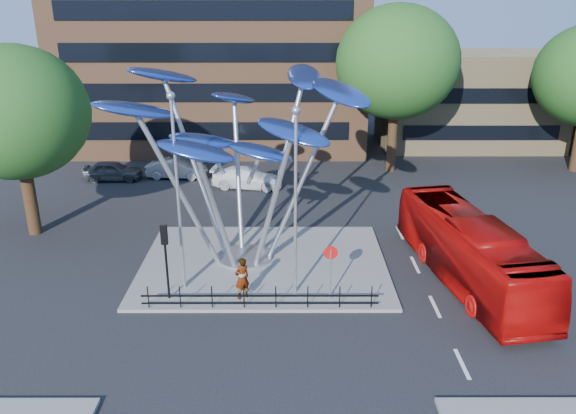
{
  "coord_description": "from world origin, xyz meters",
  "views": [
    {
      "loc": [
        0.16,
        -19.0,
        12.53
      ],
      "look_at": [
        0.19,
        4.0,
        3.82
      ],
      "focal_mm": 35.0,
      "sensor_mm": 36.0,
      "label": 1
    }
  ],
  "objects_px": {
    "tree_left": "(15,113)",
    "street_lamp_right": "(296,187)",
    "leaf_sculpture": "(239,125)",
    "tree_right": "(397,62)",
    "parked_car_mid": "(177,169)",
    "no_entry_sign_island": "(331,263)",
    "red_bus": "(469,250)",
    "parked_car_right": "(247,178)",
    "traffic_light_island": "(165,246)",
    "parked_car_left": "(113,171)",
    "street_lamp_left": "(177,177)",
    "pedestrian": "(242,278)"
  },
  "relations": [
    {
      "from": "leaf_sculpture",
      "to": "no_entry_sign_island",
      "type": "bearing_deg",
      "value": -45.67
    },
    {
      "from": "parked_car_left",
      "to": "street_lamp_left",
      "type": "bearing_deg",
      "value": -155.16
    },
    {
      "from": "tree_left",
      "to": "leaf_sculpture",
      "type": "bearing_deg",
      "value": -15.55
    },
    {
      "from": "tree_left",
      "to": "street_lamp_left",
      "type": "xyz_separation_m",
      "value": [
        9.5,
        -6.5,
        -1.44
      ]
    },
    {
      "from": "traffic_light_island",
      "to": "street_lamp_right",
      "type": "bearing_deg",
      "value": 5.19
    },
    {
      "from": "street_lamp_right",
      "to": "red_bus",
      "type": "distance_m",
      "value": 8.85
    },
    {
      "from": "leaf_sculpture",
      "to": "pedestrian",
      "type": "height_order",
      "value": "leaf_sculpture"
    },
    {
      "from": "leaf_sculpture",
      "to": "parked_car_right",
      "type": "distance_m",
      "value": 12.9
    },
    {
      "from": "traffic_light_island",
      "to": "leaf_sculpture",
      "type": "bearing_deg",
      "value": 54.96
    },
    {
      "from": "tree_right",
      "to": "red_bus",
      "type": "xyz_separation_m",
      "value": [
        0.5,
        -17.63,
        -6.46
      ]
    },
    {
      "from": "street_lamp_right",
      "to": "parked_car_left",
      "type": "height_order",
      "value": "street_lamp_right"
    },
    {
      "from": "parked_car_mid",
      "to": "tree_right",
      "type": "bearing_deg",
      "value": -77.98
    },
    {
      "from": "street_lamp_left",
      "to": "pedestrian",
      "type": "height_order",
      "value": "street_lamp_left"
    },
    {
      "from": "tree_left",
      "to": "street_lamp_left",
      "type": "height_order",
      "value": "tree_left"
    },
    {
      "from": "parked_car_mid",
      "to": "parked_car_right",
      "type": "distance_m",
      "value": 5.7
    },
    {
      "from": "no_entry_sign_island",
      "to": "red_bus",
      "type": "distance_m",
      "value": 6.76
    },
    {
      "from": "street_lamp_right",
      "to": "parked_car_right",
      "type": "distance_m",
      "value": 15.94
    },
    {
      "from": "leaf_sculpture",
      "to": "street_lamp_right",
      "type": "xyz_separation_m",
      "value": [
        2.57,
        -3.68,
        -1.78
      ]
    },
    {
      "from": "street_lamp_left",
      "to": "no_entry_sign_island",
      "type": "xyz_separation_m",
      "value": [
        6.5,
        -0.98,
        -3.54
      ]
    },
    {
      "from": "street_lamp_right",
      "to": "no_entry_sign_island",
      "type": "bearing_deg",
      "value": -17.87
    },
    {
      "from": "leaf_sculpture",
      "to": "no_entry_sign_island",
      "type": "distance_m",
      "value": 7.71
    },
    {
      "from": "traffic_light_island",
      "to": "red_bus",
      "type": "distance_m",
      "value": 13.67
    },
    {
      "from": "tree_left",
      "to": "pedestrian",
      "type": "distance_m",
      "value": 15.41
    },
    {
      "from": "street_lamp_left",
      "to": "parked_car_mid",
      "type": "distance_m",
      "value": 17.63
    },
    {
      "from": "tree_right",
      "to": "parked_car_mid",
      "type": "bearing_deg",
      "value": -173.41
    },
    {
      "from": "no_entry_sign_island",
      "to": "leaf_sculpture",
      "type": "bearing_deg",
      "value": 134.33
    },
    {
      "from": "red_bus",
      "to": "parked_car_right",
      "type": "bearing_deg",
      "value": 119.71
    },
    {
      "from": "parked_car_left",
      "to": "red_bus",
      "type": "bearing_deg",
      "value": -127.43
    },
    {
      "from": "tree_right",
      "to": "red_bus",
      "type": "relative_size",
      "value": 1.07
    },
    {
      "from": "tree_right",
      "to": "tree_left",
      "type": "distance_m",
      "value": 25.09
    },
    {
      "from": "tree_left",
      "to": "street_lamp_left",
      "type": "relative_size",
      "value": 1.17
    },
    {
      "from": "parked_car_left",
      "to": "parked_car_right",
      "type": "relative_size",
      "value": 0.85
    },
    {
      "from": "tree_left",
      "to": "street_lamp_right",
      "type": "xyz_separation_m",
      "value": [
        14.5,
        -7.0,
        -1.7
      ]
    },
    {
      "from": "tree_left",
      "to": "leaf_sculpture",
      "type": "height_order",
      "value": "tree_left"
    },
    {
      "from": "leaf_sculpture",
      "to": "parked_car_right",
      "type": "bearing_deg",
      "value": 92.81
    },
    {
      "from": "street_lamp_right",
      "to": "red_bus",
      "type": "relative_size",
      "value": 0.73
    },
    {
      "from": "tree_left",
      "to": "parked_car_left",
      "type": "height_order",
      "value": "tree_left"
    },
    {
      "from": "tree_left",
      "to": "tree_right",
      "type": "bearing_deg",
      "value": 28.61
    },
    {
      "from": "tree_left",
      "to": "no_entry_sign_island",
      "type": "distance_m",
      "value": 18.35
    },
    {
      "from": "tree_left",
      "to": "street_lamp_right",
      "type": "distance_m",
      "value": 16.19
    },
    {
      "from": "parked_car_left",
      "to": "no_entry_sign_island",
      "type": "bearing_deg",
      "value": -141.2
    },
    {
      "from": "leaf_sculpture",
      "to": "no_entry_sign_island",
      "type": "relative_size",
      "value": 5.19
    },
    {
      "from": "traffic_light_island",
      "to": "parked_car_right",
      "type": "distance_m",
      "value": 15.8
    },
    {
      "from": "tree_left",
      "to": "no_entry_sign_island",
      "type": "xyz_separation_m",
      "value": [
        16.0,
        -7.48,
        -4.98
      ]
    },
    {
      "from": "street_lamp_right",
      "to": "red_bus",
      "type": "xyz_separation_m",
      "value": [
        8.0,
        1.37,
        -3.52
      ]
    },
    {
      "from": "tree_right",
      "to": "no_entry_sign_island",
      "type": "height_order",
      "value": "tree_right"
    },
    {
      "from": "street_lamp_left",
      "to": "tree_right",
      "type": "bearing_deg",
      "value": 55.95
    },
    {
      "from": "red_bus",
      "to": "street_lamp_left",
      "type": "bearing_deg",
      "value": 174.32
    },
    {
      "from": "pedestrian",
      "to": "tree_right",
      "type": "bearing_deg",
      "value": -150.48
    },
    {
      "from": "street_lamp_left",
      "to": "traffic_light_island",
      "type": "bearing_deg",
      "value": -116.57
    }
  ]
}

